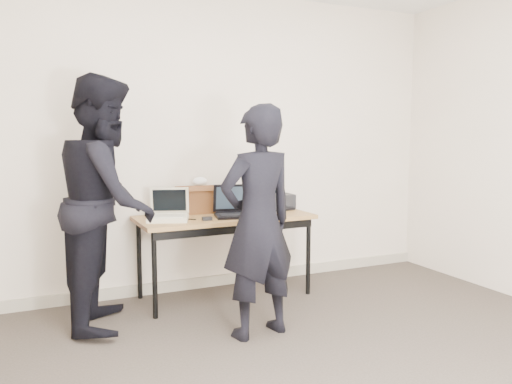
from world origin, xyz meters
TOP-DOWN VIEW (x-y plane):
  - room at (0.00, 0.00)m, footprint 4.60×4.60m
  - desk at (-0.06, 1.91)m, footprint 1.52×0.69m
  - laptop_beige at (-0.56, 1.89)m, footprint 0.41×0.40m
  - laptop_center at (0.01, 1.86)m, footprint 0.41×0.40m
  - laptop_right at (0.45, 2.09)m, footprint 0.38×0.37m
  - leather_satchel at (-0.24, 2.13)m, footprint 0.37×0.20m
  - tissue at (-0.21, 2.14)m, footprint 0.13×0.10m
  - equipment_box at (0.57, 2.10)m, footprint 0.24×0.20m
  - power_brick at (-0.28, 1.74)m, footprint 0.08×0.05m
  - cables at (0.04, 1.93)m, footprint 1.16×0.43m
  - person_typist at (-0.15, 1.02)m, footprint 0.65×0.49m
  - person_observer at (-1.07, 1.70)m, footprint 0.91×1.05m
  - baseboard at (0.00, 2.23)m, footprint 4.50×0.03m

SIDE VIEW (x-z plane):
  - baseboard at x=0.00m, z-range 0.00..0.10m
  - desk at x=-0.06m, z-range 0.30..1.02m
  - cables at x=0.04m, z-range 0.72..0.73m
  - power_brick at x=-0.28m, z-range 0.72..0.75m
  - laptop_beige at x=-0.56m, z-range 0.64..0.90m
  - laptop_right at x=0.45m, z-range 0.65..0.90m
  - laptop_center at x=0.01m, z-range 0.65..0.91m
  - equipment_box at x=0.57m, z-range 0.72..0.86m
  - person_typist at x=-0.15m, z-range 0.00..1.62m
  - leather_satchel at x=-0.24m, z-range 0.72..0.97m
  - person_observer at x=-1.07m, z-range 0.00..1.85m
  - tissue at x=-0.21m, z-range 0.97..1.04m
  - room at x=0.00m, z-range -0.05..2.75m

